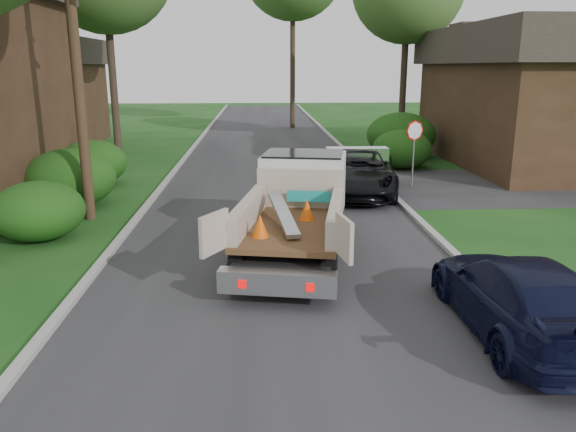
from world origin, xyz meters
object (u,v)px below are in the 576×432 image
Objects in this scene: black_pickup at (358,172)px; navy_suv at (520,296)px; house_right at (556,94)px; flatbed_truck at (299,201)px; house_left_far at (29,91)px; stop_sign at (414,139)px; utility_pole at (74,36)px.

black_pickup reaches higher than navy_suv.
house_right is 2.09× the size of flatbed_truck.
house_left_far reaches higher than flatbed_truck.
house_right is at bearing -118.37° from navy_suv.
house_left_far reaches higher than stop_sign.
black_pickup is 10.92m from navy_suv.
flatbed_truck is (5.94, -3.08, -3.97)m from utility_pole.
utility_pole is 1.61× the size of flatbed_truck.
utility_pole is 1.80× the size of black_pickup.
utility_pole is at bearing -153.99° from house_right.
utility_pole is 2.17× the size of navy_suv.
house_left_far is 27.68m from house_right.
utility_pole is 12.95m from navy_suv.
house_left_far is at bearing 163.20° from house_right.
house_right reaches higher than black_pickup.
utility_pole is (-10.68, -4.02, 3.40)m from stop_sign.
house_right is at bearing 32.66° from stop_sign.
house_right is at bearing 26.01° from utility_pole.
navy_suv is at bearing -40.18° from utility_pole.
flatbed_truck is at bearing -55.22° from house_left_far.
utility_pole is at bearing -64.77° from house_left_far.
house_right is 17.53m from flatbed_truck.
stop_sign is 0.54× the size of navy_suv.
house_left_far reaches higher than black_pickup.
black_pickup is at bearing 77.95° from flatbed_truck.
utility_pole reaches higher than navy_suv.
black_pickup is at bearing -156.31° from stop_sign.
house_left_far is at bearing 149.68° from black_pickup.
black_pickup is at bearing -85.51° from navy_suv.
house_left_far is at bearing 135.20° from flatbed_truck.
black_pickup is at bearing -149.19° from house_right.
stop_sign is 8.55m from flatbed_truck.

